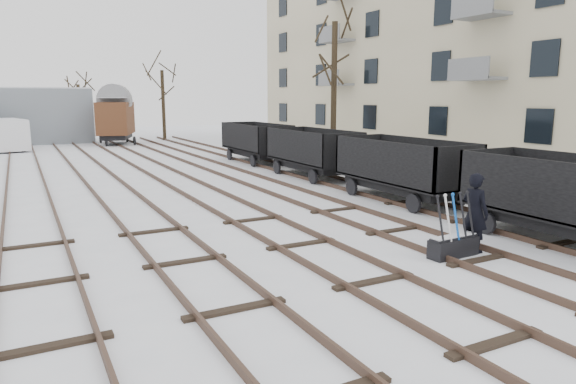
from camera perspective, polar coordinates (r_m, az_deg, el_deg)
name	(u,v)px	position (r m, az deg, el deg)	size (l,w,h in m)	color
ground	(374,283)	(10.64, 9.51, -9.90)	(120.00, 120.00, 0.00)	white
tracks	(182,182)	(22.72, -11.73, 1.09)	(13.90, 52.00, 0.16)	black
apartment_block	(507,22)	(34.32, 23.13, 16.94)	(10.12, 45.00, 16.10)	beige
shed_right	(45,115)	(47.98, -25.40, 7.73)	(7.00, 6.00, 4.50)	gray
ground_frame	(453,245)	(12.67, 17.90, -5.61)	(1.32, 0.49, 1.49)	black
worker	(475,212)	(13.11, 20.06, -2.14)	(0.70, 0.46, 1.93)	black
freight_wagon_a	(571,212)	(14.68, 28.92, -1.99)	(2.17, 5.43, 2.22)	black
freight_wagon_b	(403,178)	(18.88, 12.62, 1.57)	(2.17, 5.43, 2.22)	black
freight_wagon_c	(313,159)	(24.06, 2.74, 3.67)	(2.17, 5.43, 2.22)	black
freight_wagon_d	(256,148)	(29.73, -3.53, 4.95)	(2.17, 5.43, 2.22)	black
box_van_wagon	(116,117)	(43.67, -18.59, 7.89)	(3.94, 5.40, 3.70)	black
panel_van	(5,134)	(41.41, -28.91, 5.64)	(3.10, 5.34, 2.21)	white
tree_near	(334,97)	(26.83, 5.11, 10.47)	(0.30, 0.30, 7.43)	black
tree_far_left	(80,112)	(50.18, -22.13, 8.24)	(0.30, 0.30, 4.85)	black
tree_far_right	(163,106)	(46.59, -13.68, 9.32)	(0.30, 0.30, 6.03)	black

